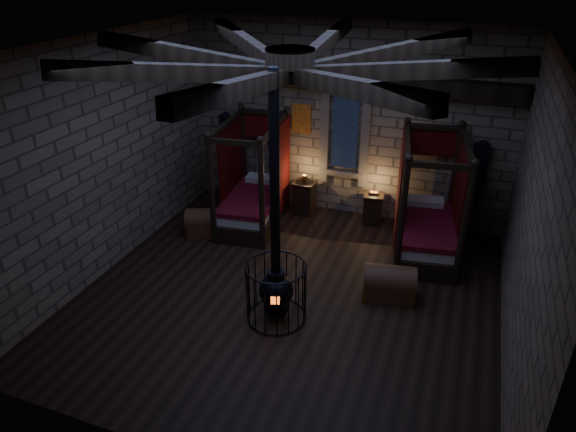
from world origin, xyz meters
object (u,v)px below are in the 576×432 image
(trunk_left, at_px, (206,223))
(stove, at_px, (276,287))
(bed_left, at_px, (254,198))
(trunk_right, at_px, (389,284))
(bed_right, at_px, (425,225))

(trunk_left, relative_size, stove, 0.23)
(bed_left, height_order, trunk_right, bed_left)
(bed_right, distance_m, trunk_left, 4.50)
(stove, bearing_deg, bed_left, 100.98)
(bed_left, bearing_deg, bed_right, -6.46)
(bed_right, height_order, trunk_right, bed_right)
(trunk_right, bearing_deg, stove, -154.04)
(bed_left, xyz_separation_m, bed_right, (3.69, 0.03, 0.01))
(bed_right, height_order, stove, stove)
(bed_left, relative_size, stove, 0.56)
(bed_right, bearing_deg, trunk_right, -109.79)
(trunk_right, bearing_deg, bed_right, 68.95)
(bed_right, bearing_deg, bed_left, 171.34)
(trunk_right, xyz_separation_m, stove, (-1.62, -1.19, 0.33))
(bed_right, relative_size, stove, 0.58)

